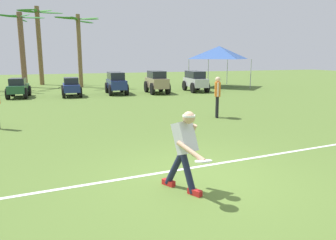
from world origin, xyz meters
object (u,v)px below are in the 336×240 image
object	(u,v)px
parked_car_slot_b	(18,88)
event_tent	(219,53)
palm_tree_right_of_centre	(39,38)
parked_car_slot_d	(116,82)
palm_tree_far_right	(79,41)
parked_car_slot_f	(195,80)
frisbee_thrower	(185,147)
teammate_near_sideline	(217,93)
parked_car_slot_e	(157,81)
palm_tree_left_of_centre	(22,45)
parked_car_slot_c	(71,87)
frisbee_in_flight	(203,161)

from	to	relation	value
parked_car_slot_b	event_tent	distance (m)	14.05
parked_car_slot_b	palm_tree_right_of_centre	size ratio (longest dim) A/B	0.37
parked_car_slot_b	parked_car_slot_d	distance (m)	5.57
parked_car_slot_b	parked_car_slot_d	size ratio (longest dim) A/B	0.93
palm_tree_far_right	parked_car_slot_f	bearing A→B (deg)	-38.30
frisbee_thrower	parked_car_slot_d	distance (m)	15.35
parked_car_slot_b	event_tent	bearing A→B (deg)	8.31
parked_car_slot_f	teammate_near_sideline	bearing A→B (deg)	-109.08
parked_car_slot_e	palm_tree_far_right	size ratio (longest dim) A/B	0.45
frisbee_thrower	palm_tree_left_of_centre	world-z (taller)	palm_tree_left_of_centre
palm_tree_left_of_centre	event_tent	distance (m)	14.59
parked_car_slot_b	parked_car_slot_e	xyz separation A→B (m)	(8.06, -0.50, 0.18)
parked_car_slot_c	palm_tree_far_right	xyz separation A→B (m)	(1.03, 5.56, 2.83)
palm_tree_right_of_centre	parked_car_slot_c	bearing A→B (deg)	-78.60
teammate_near_sideline	parked_car_slot_d	world-z (taller)	teammate_near_sideline
parked_car_slot_d	palm_tree_far_right	xyz separation A→B (m)	(-1.68, 5.20, 2.67)
parked_car_slot_f	palm_tree_left_of_centre	world-z (taller)	palm_tree_left_of_centre
palm_tree_far_right	event_tent	world-z (taller)	palm_tree_far_right
parked_car_slot_d	palm_tree_left_of_centre	size ratio (longest dim) A/B	0.45
frisbee_thrower	palm_tree_left_of_centre	size ratio (longest dim) A/B	0.26
frisbee_thrower	teammate_near_sideline	distance (m)	7.16
frisbee_in_flight	event_tent	xyz separation A→B (m)	(9.79, 17.89, 1.84)
frisbee_thrower	parked_car_slot_f	distance (m)	16.50
parked_car_slot_c	parked_car_slot_e	world-z (taller)	parked_car_slot_e
parked_car_slot_c	palm_tree_far_right	size ratio (longest dim) A/B	0.42
teammate_near_sideline	palm_tree_far_right	distance (m)	15.11
palm_tree_left_of_centre	palm_tree_far_right	world-z (taller)	palm_tree_left_of_centre
teammate_near_sideline	palm_tree_far_right	size ratio (longest dim) A/B	0.29
palm_tree_left_of_centre	event_tent	world-z (taller)	palm_tree_left_of_centre
parked_car_slot_c	palm_tree_left_of_centre	bearing A→B (deg)	113.08
frisbee_in_flight	parked_car_slot_f	world-z (taller)	parked_car_slot_f
frisbee_in_flight	parked_car_slot_f	size ratio (longest dim) A/B	0.12
frisbee_in_flight	palm_tree_right_of_centre	xyz separation A→B (m)	(-2.91, 24.38, 2.98)
palm_tree_left_of_centre	parked_car_slot_d	bearing A→B (deg)	-49.25
event_tent	palm_tree_right_of_centre	bearing A→B (deg)	152.94
event_tent	frisbee_thrower	bearing A→B (deg)	-119.69
parked_car_slot_c	parked_car_slot_f	xyz separation A→B (m)	(7.96, 0.08, 0.16)
frisbee_thrower	parked_car_slot_d	size ratio (longest dim) A/B	0.59
palm_tree_left_of_centre	parked_car_slot_c	bearing A→B (deg)	-66.92
parked_car_slot_c	palm_tree_right_of_centre	bearing A→B (deg)	101.40
teammate_near_sideline	palm_tree_left_of_centre	bearing A→B (deg)	116.38
parked_car_slot_b	frisbee_thrower	bearing A→B (deg)	-75.69
palm_tree_right_of_centre	parked_car_slot_f	bearing A→B (deg)	-42.11
teammate_near_sideline	parked_car_slot_e	distance (m)	8.75
parked_car_slot_f	parked_car_slot_d	bearing A→B (deg)	176.94
parked_car_slot_f	palm_tree_left_of_centre	xyz separation A→B (m)	(-10.91, 6.86, 2.40)
parked_car_slot_c	parked_car_slot_f	size ratio (longest dim) A/B	0.90
parked_car_slot_b	event_tent	world-z (taller)	event_tent
parked_car_slot_b	parked_car_slot_d	bearing A→B (deg)	-0.35
palm_tree_right_of_centre	frisbee_thrower	bearing A→B (deg)	-83.20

